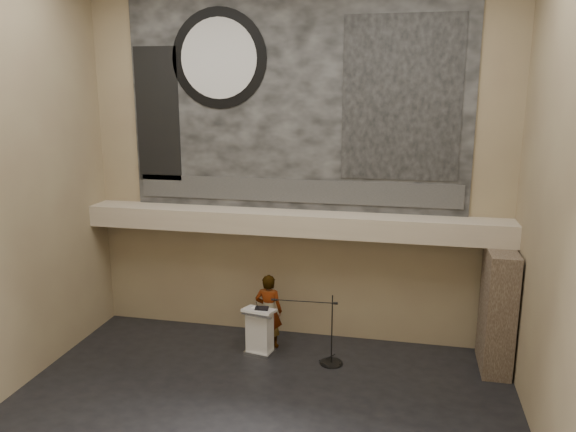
# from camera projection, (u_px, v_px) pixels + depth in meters

# --- Properties ---
(floor) EXTENTS (10.00, 10.00, 0.00)m
(floor) POSITION_uv_depth(u_px,v_px,m) (252.00, 422.00, 10.39)
(floor) COLOR black
(floor) RESTS_ON ground
(wall_back) EXTENTS (10.00, 0.02, 8.50)m
(wall_back) POSITION_uv_depth(u_px,v_px,m) (295.00, 165.00, 13.25)
(wall_back) COLOR #7E6A50
(wall_back) RESTS_ON floor
(wall_front) EXTENTS (10.00, 0.02, 8.50)m
(wall_front) POSITION_uv_depth(u_px,v_px,m) (137.00, 272.00, 5.62)
(wall_front) COLOR #7E6A50
(wall_front) RESTS_ON floor
(wall_right) EXTENTS (0.02, 8.00, 8.50)m
(wall_right) POSITION_uv_depth(u_px,v_px,m) (569.00, 210.00, 8.41)
(wall_right) COLOR #7E6A50
(wall_right) RESTS_ON floor
(soffit) EXTENTS (10.00, 0.80, 0.50)m
(soffit) POSITION_uv_depth(u_px,v_px,m) (292.00, 223.00, 13.16)
(soffit) COLOR tan
(soffit) RESTS_ON wall_back
(sprinkler_left) EXTENTS (0.04, 0.04, 0.06)m
(sprinkler_left) POSITION_uv_depth(u_px,v_px,m) (226.00, 231.00, 13.50)
(sprinkler_left) COLOR #B2893D
(sprinkler_left) RESTS_ON soffit
(sprinkler_right) EXTENTS (0.04, 0.04, 0.06)m
(sprinkler_right) POSITION_uv_depth(u_px,v_px,m) (373.00, 239.00, 12.78)
(sprinkler_right) COLOR #B2893D
(sprinkler_right) RESTS_ON soffit
(banner) EXTENTS (8.00, 0.05, 5.00)m
(banner) POSITION_uv_depth(u_px,v_px,m) (295.00, 103.00, 12.89)
(banner) COLOR black
(banner) RESTS_ON wall_back
(banner_text_strip) EXTENTS (7.76, 0.02, 0.55)m
(banner_text_strip) POSITION_uv_depth(u_px,v_px,m) (294.00, 191.00, 13.31)
(banner_text_strip) COLOR #303030
(banner_text_strip) RESTS_ON banner
(banner_clock_rim) EXTENTS (2.30, 0.02, 2.30)m
(banner_clock_rim) POSITION_uv_depth(u_px,v_px,m) (219.00, 58.00, 13.00)
(banner_clock_rim) COLOR black
(banner_clock_rim) RESTS_ON banner
(banner_clock_face) EXTENTS (1.84, 0.02, 1.84)m
(banner_clock_face) POSITION_uv_depth(u_px,v_px,m) (218.00, 58.00, 12.98)
(banner_clock_face) COLOR silver
(banner_clock_face) RESTS_ON banner
(banner_building_print) EXTENTS (2.60, 0.02, 3.60)m
(banner_building_print) POSITION_uv_depth(u_px,v_px,m) (401.00, 99.00, 12.34)
(banner_building_print) COLOR black
(banner_building_print) RESTS_ON banner
(banner_brick_print) EXTENTS (1.10, 0.02, 3.20)m
(banner_brick_print) POSITION_uv_depth(u_px,v_px,m) (158.00, 115.00, 13.62)
(banner_brick_print) COLOR black
(banner_brick_print) RESTS_ON banner
(stone_pier) EXTENTS (0.60, 1.40, 2.70)m
(stone_pier) POSITION_uv_depth(u_px,v_px,m) (497.00, 310.00, 12.14)
(stone_pier) COLOR #413328
(stone_pier) RESTS_ON floor
(lectern) EXTENTS (0.79, 0.62, 1.13)m
(lectern) POSITION_uv_depth(u_px,v_px,m) (260.00, 331.00, 12.96)
(lectern) COLOR silver
(lectern) RESTS_ON floor
(binder) EXTENTS (0.34, 0.29, 0.04)m
(binder) POSITION_uv_depth(u_px,v_px,m) (262.00, 309.00, 12.81)
(binder) COLOR black
(binder) RESTS_ON lectern
(papers) EXTENTS (0.29, 0.34, 0.00)m
(papers) POSITION_uv_depth(u_px,v_px,m) (254.00, 309.00, 12.82)
(papers) COLOR white
(papers) RESTS_ON lectern
(speaker_person) EXTENTS (0.67, 0.45, 1.80)m
(speaker_person) POSITION_uv_depth(u_px,v_px,m) (269.00, 311.00, 13.23)
(speaker_person) COLOR silver
(speaker_person) RESTS_ON floor
(mic_stand) EXTENTS (1.62, 0.52, 1.63)m
(mic_stand) POSITION_uv_depth(u_px,v_px,m) (329.00, 353.00, 12.54)
(mic_stand) COLOR black
(mic_stand) RESTS_ON floor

